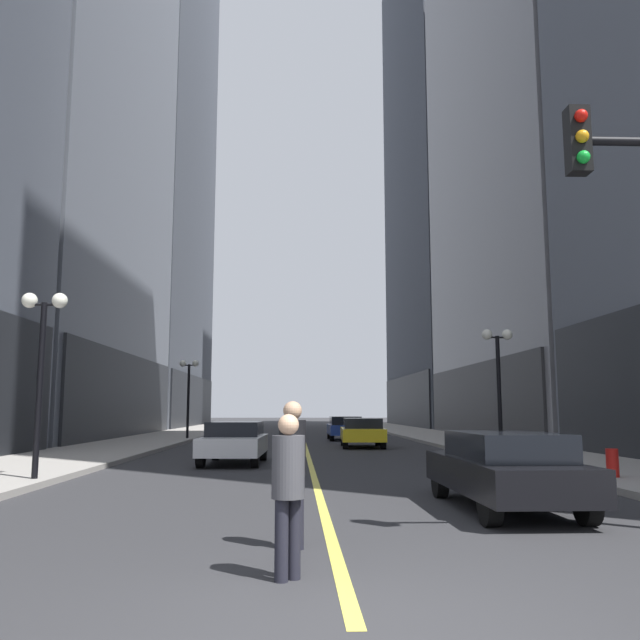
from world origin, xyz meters
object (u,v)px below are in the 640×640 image
object	(u,v)px
car_black	(504,467)
car_yellow	(362,431)
pedestrian_in_black_coat	(292,461)
street_lamp_left_far	(189,381)
car_blue	(345,427)
pedestrian_with_orange_bag	(288,482)
street_lamp_left_near	(42,342)
fire_hydrant_right	(613,466)
car_white	(235,441)
street_lamp_right_mid	(498,363)

from	to	relation	value
car_black	car_yellow	xyz separation A→B (m)	(-0.53, 18.74, 0.00)
pedestrian_in_black_coat	street_lamp_left_far	distance (m)	28.93
car_yellow	car_blue	distance (m)	7.27
pedestrian_with_orange_bag	car_blue	bearing A→B (deg)	84.60
car_blue	car_yellow	bearing A→B (deg)	-88.13
street_lamp_left_near	fire_hydrant_right	world-z (taller)	street_lamp_left_near
pedestrian_in_black_coat	car_black	bearing A→B (deg)	39.34
car_blue	street_lamp_left_near	size ratio (longest dim) A/B	0.96
car_white	pedestrian_in_black_coat	bearing A→B (deg)	-81.64
street_lamp_left_near	pedestrian_in_black_coat	bearing A→B (deg)	-50.20
car_white	car_blue	world-z (taller)	same
pedestrian_with_orange_bag	street_lamp_left_far	distance (m)	30.39
car_white	street_lamp_right_mid	distance (m)	9.20
car_black	car_white	world-z (taller)	same
fire_hydrant_right	car_blue	bearing A→B (deg)	101.70
car_black	street_lamp_left_near	world-z (taller)	street_lamp_left_near
street_lamp_left_near	street_lamp_right_mid	world-z (taller)	same
fire_hydrant_right	street_lamp_right_mid	bearing A→B (deg)	94.26
car_yellow	street_lamp_right_mid	size ratio (longest dim) A/B	0.95
street_lamp_right_mid	fire_hydrant_right	bearing A→B (deg)	-85.74
street_lamp_left_near	car_black	bearing A→B (deg)	-23.31
car_white	pedestrian_with_orange_bag	world-z (taller)	pedestrian_with_orange_bag
car_white	street_lamp_left_far	bearing A→B (deg)	104.54
street_lamp_left_near	street_lamp_left_far	world-z (taller)	same
car_white	street_lamp_left_far	world-z (taller)	street_lamp_left_far
car_yellow	street_lamp_right_mid	distance (m)	9.31
car_white	street_lamp_right_mid	world-z (taller)	street_lamp_right_mid
street_lamp_right_mid	pedestrian_with_orange_bag	bearing A→B (deg)	-114.73
car_black	street_lamp_left_far	bearing A→B (deg)	110.59
street_lamp_left_far	fire_hydrant_right	distance (m)	25.32
car_blue	street_lamp_right_mid	size ratio (longest dim) A/B	0.96
car_black	street_lamp_left_far	distance (m)	27.12
car_black	street_lamp_left_far	world-z (taller)	street_lamp_left_far
car_blue	fire_hydrant_right	world-z (taller)	car_blue
car_black	car_blue	distance (m)	26.02
car_blue	pedestrian_with_orange_bag	bearing A→B (deg)	-95.40
car_blue	street_lamp_right_mid	xyz separation A→B (m)	(4.07, -15.36, 2.54)
street_lamp_left_near	fire_hydrant_right	distance (m)	13.60
car_black	pedestrian_in_black_coat	world-z (taller)	pedestrian_in_black_coat
car_white	street_lamp_right_mid	bearing A→B (deg)	4.91
pedestrian_in_black_coat	street_lamp_left_far	bearing A→B (deg)	101.76
pedestrian_in_black_coat	street_lamp_left_near	xyz separation A→B (m)	(-5.88, 7.06, 2.19)
pedestrian_in_black_coat	street_lamp_left_near	size ratio (longest dim) A/B	0.41
car_black	car_yellow	size ratio (longest dim) A/B	1.09
car_black	street_lamp_right_mid	size ratio (longest dim) A/B	1.04
car_black	car_white	distance (m)	11.32
car_black	car_white	xyz separation A→B (m)	(-5.51, 9.89, 0.00)
pedestrian_in_black_coat	street_lamp_left_far	world-z (taller)	street_lamp_left_far
car_blue	street_lamp_left_near	distance (m)	23.72
pedestrian_with_orange_bag	street_lamp_right_mid	distance (m)	16.79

